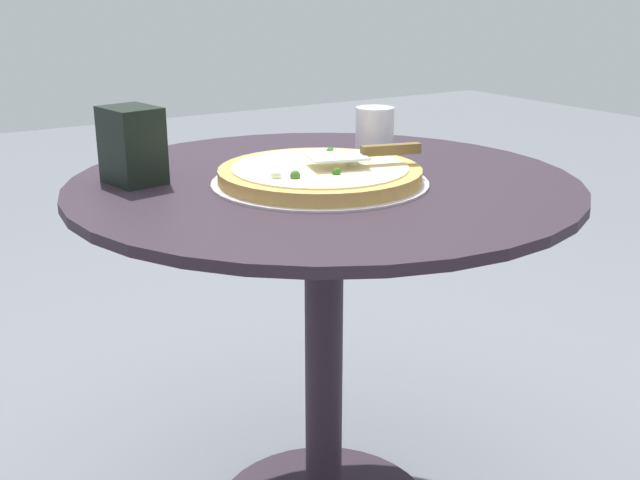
% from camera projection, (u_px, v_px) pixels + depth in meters
% --- Properties ---
extents(patio_table, '(0.93, 0.93, 0.73)m').
position_uv_depth(patio_table, '(324.00, 272.00, 1.47)').
color(patio_table, '#2A1F2A').
rests_on(patio_table, ground).
extents(pizza_on_tray, '(0.39, 0.39, 0.05)m').
position_uv_depth(pizza_on_tray, '(320.00, 175.00, 1.38)').
color(pizza_on_tray, beige).
rests_on(pizza_on_tray, patio_table).
extents(pizza_server, '(0.10, 0.22, 0.02)m').
position_uv_depth(pizza_server, '(365.00, 153.00, 1.37)').
color(pizza_server, silver).
rests_on(pizza_server, pizza_on_tray).
extents(drinking_cup, '(0.08, 0.08, 0.09)m').
position_uv_depth(drinking_cup, '(375.00, 129.00, 1.64)').
color(drinking_cup, white).
rests_on(drinking_cup, patio_table).
extents(napkin_dispenser, '(0.12, 0.10, 0.13)m').
position_uv_depth(napkin_dispenser, '(132.00, 145.00, 1.36)').
color(napkin_dispenser, black).
rests_on(napkin_dispenser, patio_table).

